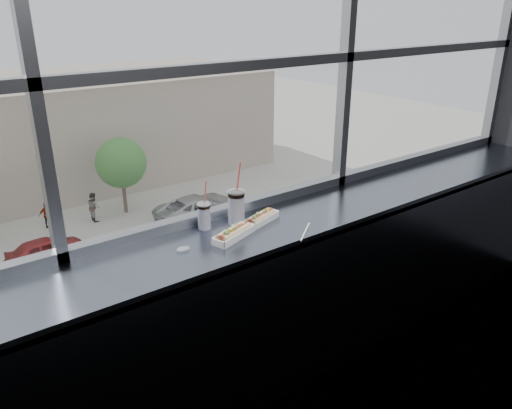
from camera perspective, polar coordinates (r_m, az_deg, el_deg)
wall_back_lower at (r=3.39m, az=-3.42°, el=-9.76°), size 6.00×0.00×6.00m
window_glass at (r=2.89m, az=-4.49°, el=21.31°), size 6.00×0.00×6.00m
window_mullions at (r=2.88m, az=-4.26°, el=21.31°), size 6.00×0.08×2.40m
counter at (r=2.94m, az=-0.71°, el=-3.45°), size 6.00×0.55×0.06m
counter_fascia at (r=3.03m, az=2.24°, el=-14.04°), size 6.00×0.04×1.04m
hotdog_tray_left at (r=2.82m, az=-2.54°, el=-3.30°), size 0.31×0.18×0.07m
hotdog_tray_right at (r=3.02m, az=0.58°, el=-1.54°), size 0.29×0.17×0.07m
soda_cup_left at (r=2.93m, az=-5.96°, el=-1.15°), size 0.08×0.08×0.30m
soda_cup_right at (r=2.98m, az=-2.26°, el=-0.09°), size 0.11×0.11×0.39m
loose_straw at (r=2.91m, az=5.65°, el=-3.12°), size 0.20×0.16×0.01m
wrapper at (r=2.72m, az=-8.32°, el=-5.02°), size 0.09×0.06×0.02m
car_near_d at (r=23.23m, az=-12.82°, el=-9.94°), size 3.00×6.91×2.29m
car_far_c at (r=32.66m, az=-6.57°, el=0.10°), size 3.11×6.67×2.17m
car_near_e at (r=27.30m, az=4.22°, el=-4.32°), size 3.59×7.07×2.26m
car_far_b at (r=29.62m, az=-22.98°, el=-4.36°), size 2.78×5.76×1.86m
pedestrian_c at (r=34.03m, az=-22.85°, el=-0.86°), size 0.88×0.66×1.98m
pedestrian_d at (r=33.97m, az=-18.08°, el=0.06°), size 0.76×1.02×2.29m
tree_right at (r=33.95m, az=-15.17°, el=4.60°), size 3.34×3.34×5.21m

